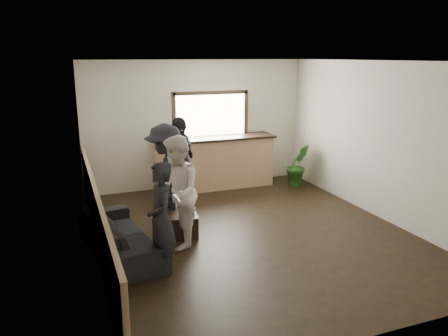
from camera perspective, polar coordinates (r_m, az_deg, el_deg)
name	(u,v)px	position (r m, az deg, el deg)	size (l,w,h in m)	color
ground	(251,233)	(7.41, 3.60, -8.42)	(5.00, 6.00, 0.01)	black
room_shell	(209,150)	(6.70, -1.96, 2.32)	(5.01, 6.01, 2.80)	silver
bar_counter	(215,159)	(9.70, -1.24, 1.13)	(2.70, 0.68, 2.13)	tan
sofa	(120,235)	(6.73, -13.39, -8.48)	(2.03, 0.79, 0.59)	black
coffee_table	(182,221)	(7.42, -5.51, -6.91)	(0.46, 0.82, 0.37)	black
cup_a	(174,205)	(7.47, -6.57, -4.85)	(0.13, 0.13, 0.11)	silver
cup_b	(193,210)	(7.22, -4.11, -5.53)	(0.10, 0.10, 0.10)	silver
potted_plant	(298,165)	(9.98, 9.60, 0.38)	(0.53, 0.43, 0.97)	#2D6623
person_a	(161,219)	(5.89, -8.24, -6.61)	(0.46, 0.57, 1.55)	black
person_b	(176,193)	(6.64, -6.24, -3.23)	(0.80, 0.95, 1.74)	white
person_c	(166,178)	(7.33, -7.52, -1.28)	(0.83, 1.25, 1.81)	black
person_d	(181,161)	(8.55, -5.67, 0.86)	(0.98, 1.07, 1.75)	black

